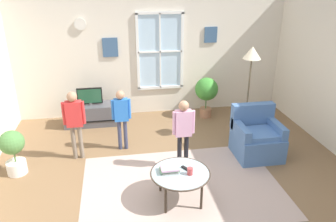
# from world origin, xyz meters

# --- Properties ---
(ground_plane) EXTENTS (6.46, 6.01, 0.02)m
(ground_plane) POSITION_xyz_m (0.00, 0.00, -0.01)
(ground_plane) COLOR brown
(back_wall) EXTENTS (5.86, 0.17, 2.67)m
(back_wall) POSITION_xyz_m (0.00, 2.76, 1.34)
(back_wall) COLOR beige
(back_wall) RESTS_ON ground_plane
(area_rug) EXTENTS (2.96, 2.07, 0.01)m
(area_rug) POSITION_xyz_m (0.05, -0.24, 0.00)
(area_rug) COLOR tan
(area_rug) RESTS_ON ground_plane
(tv_stand) EXTENTS (1.11, 0.46, 0.44)m
(tv_stand) POSITION_xyz_m (-1.37, 2.24, 0.22)
(tv_stand) COLOR #4C4C51
(tv_stand) RESTS_ON ground_plane
(television) EXTENTS (0.51, 0.08, 0.37)m
(television) POSITION_xyz_m (-1.37, 2.23, 0.64)
(television) COLOR #4C4C4C
(television) RESTS_ON tv_stand
(armchair) EXTENTS (0.76, 0.74, 0.87)m
(armchair) POSITION_xyz_m (1.53, 0.45, 0.33)
(armchair) COLOR #476B9E
(armchair) RESTS_ON ground_plane
(coffee_table) EXTENTS (0.84, 0.84, 0.45)m
(coffee_table) POSITION_xyz_m (-0.04, -0.56, 0.42)
(coffee_table) COLOR #99B2B7
(coffee_table) RESTS_ON ground_plane
(book_stack) EXTENTS (0.27, 0.19, 0.07)m
(book_stack) POSITION_xyz_m (-0.18, -0.51, 0.49)
(book_stack) COLOR #9A9991
(book_stack) RESTS_ON coffee_table
(cup) EXTENTS (0.08, 0.08, 0.10)m
(cup) POSITION_xyz_m (0.09, -0.62, 0.50)
(cup) COLOR #BF3F3F
(cup) RESTS_ON coffee_table
(remote_near_books) EXTENTS (0.11, 0.14, 0.02)m
(remote_near_books) POSITION_xyz_m (0.05, -0.48, 0.46)
(remote_near_books) COLOR black
(remote_near_books) RESTS_ON coffee_table
(remote_near_cup) EXTENTS (0.04, 0.14, 0.02)m
(remote_near_cup) POSITION_xyz_m (-0.13, -0.41, 0.46)
(remote_near_cup) COLOR black
(remote_near_cup) RESTS_ON coffee_table
(person_blue_shirt) EXTENTS (0.34, 0.15, 1.12)m
(person_blue_shirt) POSITION_xyz_m (-0.77, 1.06, 0.71)
(person_blue_shirt) COLOR #333851
(person_blue_shirt) RESTS_ON ground_plane
(person_red_shirt) EXTENTS (0.37, 0.17, 1.22)m
(person_red_shirt) POSITION_xyz_m (-1.54, 0.86, 0.76)
(person_red_shirt) COLOR #726656
(person_red_shirt) RESTS_ON ground_plane
(person_pink_shirt) EXTENTS (0.36, 0.16, 1.19)m
(person_pink_shirt) POSITION_xyz_m (0.17, 0.25, 0.74)
(person_pink_shirt) COLOR black
(person_pink_shirt) RESTS_ON ground_plane
(potted_plant_by_window) EXTENTS (0.50, 0.50, 0.90)m
(potted_plant_by_window) POSITION_xyz_m (1.11, 2.22, 0.60)
(potted_plant_by_window) COLOR #9E6B4C
(potted_plant_by_window) RESTS_ON ground_plane
(potted_plant_corner) EXTENTS (0.38, 0.38, 0.75)m
(potted_plant_corner) POSITION_xyz_m (-2.48, 0.54, 0.44)
(potted_plant_corner) COLOR silver
(potted_plant_corner) RESTS_ON ground_plane
(floor_lamp) EXTENTS (0.32, 0.32, 1.79)m
(floor_lamp) POSITION_xyz_m (1.58, 1.09, 1.51)
(floor_lamp) COLOR black
(floor_lamp) RESTS_ON ground_plane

